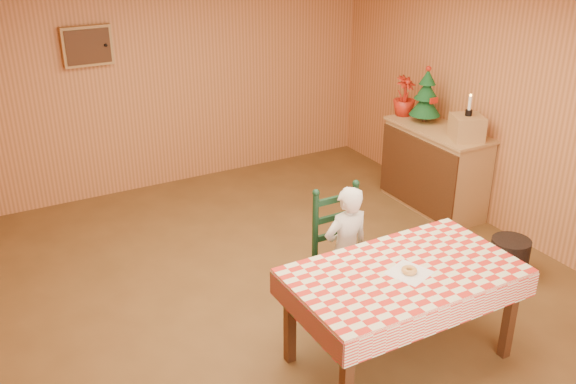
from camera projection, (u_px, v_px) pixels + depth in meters
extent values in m
plane|color=brown|center=(299.00, 301.00, 5.52)|extent=(6.00, 6.00, 0.00)
cube|color=#C27846|center=(170.00, 76.00, 7.37)|extent=(5.00, 0.10, 2.60)
cube|color=#C27846|center=(528.00, 113.00, 6.09)|extent=(0.10, 6.00, 2.60)
cube|color=tan|center=(87.00, 46.00, 6.74)|extent=(0.52, 0.08, 0.42)
cube|color=#462512|center=(88.00, 47.00, 6.71)|extent=(0.46, 0.02, 0.36)
sphere|color=black|center=(106.00, 45.00, 6.78)|extent=(0.04, 0.04, 0.04)
cube|color=#462512|center=(404.00, 276.00, 4.54)|extent=(1.60, 0.90, 0.06)
cube|color=#462512|center=(346.00, 382.00, 4.08)|extent=(0.07, 0.07, 0.69)
cube|color=#462512|center=(509.00, 317.00, 4.72)|extent=(0.07, 0.07, 0.69)
cube|color=#462512|center=(290.00, 322.00, 4.67)|extent=(0.07, 0.07, 0.69)
cube|color=#462512|center=(442.00, 271.00, 5.31)|extent=(0.07, 0.07, 0.69)
cube|color=red|center=(404.00, 271.00, 4.52)|extent=(1.64, 0.94, 0.02)
cube|color=red|center=(449.00, 317.00, 4.19)|extent=(1.64, 0.02, 0.18)
cube|color=red|center=(365.00, 254.00, 4.94)|extent=(1.64, 0.02, 0.18)
cube|color=#305527|center=(304.00, 316.00, 4.20)|extent=(0.02, 0.94, 0.18)
cube|color=#305527|center=(488.00, 255.00, 4.93)|extent=(0.02, 0.94, 0.18)
cube|color=black|center=(345.00, 264.00, 5.24)|extent=(0.44, 0.40, 0.04)
cylinder|color=black|center=(336.00, 304.00, 5.11)|extent=(0.04, 0.04, 0.41)
cylinder|color=black|center=(375.00, 292.00, 5.28)|extent=(0.04, 0.04, 0.41)
cylinder|color=black|center=(314.00, 284.00, 5.38)|extent=(0.04, 0.04, 0.41)
cylinder|color=black|center=(352.00, 273.00, 5.55)|extent=(0.04, 0.04, 0.41)
cylinder|color=black|center=(315.00, 227.00, 5.16)|extent=(0.05, 0.05, 0.60)
sphere|color=black|center=(316.00, 193.00, 5.04)|extent=(0.06, 0.06, 0.06)
cylinder|color=black|center=(354.00, 216.00, 5.33)|extent=(0.05, 0.05, 0.60)
sphere|color=black|center=(356.00, 183.00, 5.20)|extent=(0.06, 0.06, 0.06)
cube|color=black|center=(335.00, 234.00, 5.29)|extent=(0.38, 0.03, 0.05)
cube|color=black|center=(335.00, 217.00, 5.23)|extent=(0.38, 0.03, 0.05)
cube|color=black|center=(336.00, 199.00, 5.16)|extent=(0.38, 0.03, 0.05)
imported|color=silver|center=(346.00, 250.00, 5.19)|extent=(0.41, 0.27, 1.12)
cube|color=white|center=(409.00, 273.00, 4.48)|extent=(0.33, 0.33, 0.00)
torus|color=#D99C4E|center=(409.00, 270.00, 4.47)|extent=(0.11, 0.11, 0.04)
cube|color=tan|center=(435.00, 170.00, 7.04)|extent=(0.50, 1.20, 0.90)
cube|color=tan|center=(439.00, 129.00, 6.85)|extent=(0.54, 1.24, 0.03)
cube|color=#462512|center=(416.00, 174.00, 6.93)|extent=(0.02, 1.20, 0.80)
cube|color=tan|center=(467.00, 127.00, 6.47)|extent=(0.40, 0.40, 0.25)
cylinder|color=#462512|center=(424.00, 118.00, 7.03)|extent=(0.04, 0.04, 0.08)
cone|color=#0D3A18|center=(425.00, 104.00, 6.96)|extent=(0.34, 0.34, 0.24)
cone|color=#0D3A18|center=(427.00, 90.00, 6.89)|extent=(0.26, 0.26, 0.20)
cone|color=#0D3A18|center=(428.00, 77.00, 6.84)|extent=(0.18, 0.18, 0.16)
sphere|color=#A71D0F|center=(429.00, 69.00, 6.80)|extent=(0.06, 0.06, 0.06)
cube|color=#A71D0F|center=(434.00, 101.00, 6.80)|extent=(0.10, 0.02, 0.06)
sphere|color=#A71D0F|center=(435.00, 102.00, 6.93)|extent=(0.04, 0.04, 0.04)
sphere|color=#A71D0F|center=(418.00, 95.00, 6.93)|extent=(0.04, 0.04, 0.04)
sphere|color=#A71D0F|center=(424.00, 84.00, 6.97)|extent=(0.04, 0.04, 0.04)
imported|color=#A71D0F|center=(405.00, 96.00, 7.17)|extent=(0.30, 0.30, 0.44)
cylinder|color=black|center=(469.00, 113.00, 6.41)|extent=(0.07, 0.07, 0.06)
cylinder|color=white|center=(470.00, 103.00, 6.37)|extent=(0.03, 0.03, 0.14)
sphere|color=orange|center=(471.00, 95.00, 6.33)|extent=(0.02, 0.02, 0.02)
cylinder|color=black|center=(509.00, 257.00, 5.85)|extent=(0.36, 0.36, 0.35)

